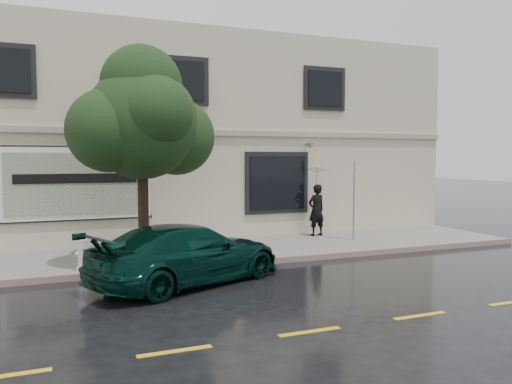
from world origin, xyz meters
name	(u,v)px	position (x,y,z in m)	size (l,w,h in m)	color
ground	(237,282)	(0.00, 0.00, 0.00)	(90.00, 90.00, 0.00)	black
sidewalk	(199,253)	(0.00, 3.25, 0.07)	(20.00, 3.50, 0.15)	gray
curb	(217,265)	(0.00, 1.50, 0.07)	(20.00, 0.18, 0.16)	slate
road_marking	(310,332)	(0.00, -3.50, 0.01)	(19.00, 0.12, 0.01)	gold
building	(160,140)	(0.00, 9.00, 3.50)	(20.00, 8.12, 7.00)	#B9B595
billboard	(77,183)	(-3.20, 4.92, 2.05)	(4.30, 0.16, 2.20)	white
car	(188,254)	(-1.06, 0.28, 0.67)	(2.03, 4.61, 1.34)	black
pedestrian	(316,210)	(4.41, 4.38, 1.03)	(0.64, 0.42, 1.75)	black
umbrella	(317,174)	(4.41, 4.38, 2.24)	(0.92, 0.92, 0.68)	black
street_tree	(142,124)	(-1.73, 2.20, 3.64)	(2.80, 2.80, 4.91)	black
fire_hydrant	(83,254)	(-3.21, 1.80, 0.55)	(0.34, 0.31, 0.82)	silver
sign_pole	(354,193)	(5.10, 3.16, 1.68)	(0.31, 0.09, 2.54)	gray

